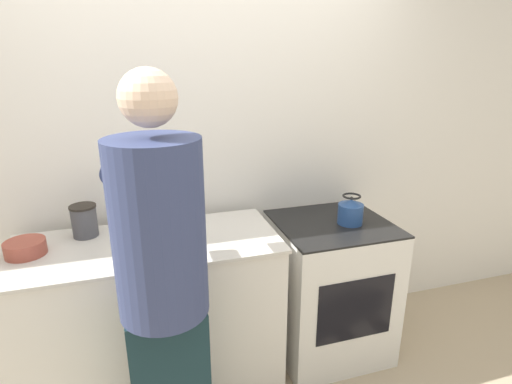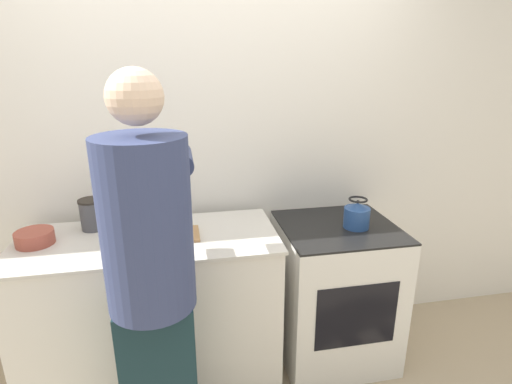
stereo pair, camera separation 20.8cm
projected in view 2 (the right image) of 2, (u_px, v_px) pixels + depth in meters
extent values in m
cube|color=white|center=(209.00, 150.00, 2.47)|extent=(8.00, 0.05, 2.60)
cube|color=silver|center=(155.00, 312.00, 2.29)|extent=(1.37, 0.60, 0.90)
cube|color=beige|center=(148.00, 239.00, 2.14)|extent=(1.39, 0.62, 0.02)
cube|color=silver|center=(334.00, 292.00, 2.51)|extent=(0.68, 0.64, 0.88)
cube|color=black|center=(339.00, 227.00, 2.37)|extent=(0.68, 0.64, 0.01)
cube|color=black|center=(356.00, 316.00, 2.20)|extent=(0.47, 0.01, 0.39)
cube|color=#142C33|center=(161.00, 384.00, 1.81)|extent=(0.32, 0.20, 0.85)
cylinder|color=navy|center=(147.00, 226.00, 1.57)|extent=(0.36, 0.36, 0.71)
sphere|color=beige|center=(135.00, 97.00, 1.41)|extent=(0.21, 0.21, 0.21)
cylinder|color=navy|center=(112.00, 162.00, 1.77)|extent=(0.10, 0.30, 0.10)
cylinder|color=navy|center=(182.00, 159.00, 1.82)|extent=(0.10, 0.30, 0.10)
cube|color=#A87A4C|center=(166.00, 236.00, 2.14)|extent=(0.36, 0.19, 0.02)
cube|color=silver|center=(166.00, 232.00, 2.15)|extent=(0.12, 0.05, 0.01)
cube|color=black|center=(148.00, 235.00, 2.12)|extent=(0.08, 0.04, 0.01)
cylinder|color=#284C8C|center=(357.00, 218.00, 2.33)|extent=(0.15, 0.15, 0.12)
cone|color=#284C8C|center=(358.00, 205.00, 2.31)|extent=(0.12, 0.12, 0.03)
sphere|color=black|center=(358.00, 202.00, 2.30)|extent=(0.02, 0.02, 0.02)
torus|color=black|center=(358.00, 199.00, 2.30)|extent=(0.11, 0.11, 0.01)
cylinder|color=#9E4738|center=(35.00, 238.00, 2.05)|extent=(0.19, 0.19, 0.07)
cylinder|color=#4C4C51|center=(92.00, 215.00, 2.23)|extent=(0.13, 0.13, 0.16)
cylinder|color=#28231E|center=(90.00, 200.00, 2.20)|extent=(0.14, 0.14, 0.01)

